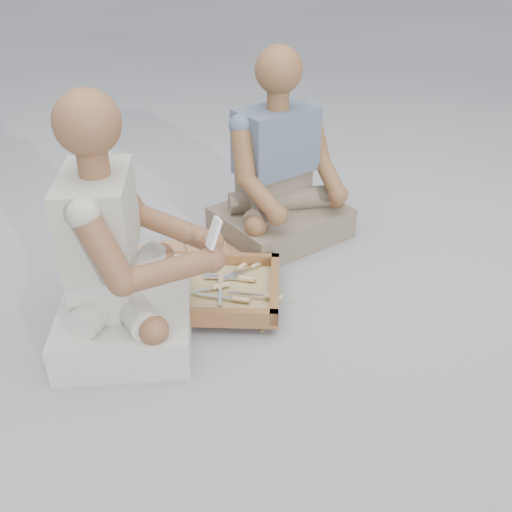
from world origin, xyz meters
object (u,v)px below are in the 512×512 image
object	(u,v)px
craftsman	(119,260)
companion	(280,179)
carved_panel	(184,264)
tool_tray	(211,289)

from	to	relation	value
craftsman	companion	world-z (taller)	craftsman
carved_panel	tool_tray	bearing A→B (deg)	-76.78
companion	tool_tray	bearing A→B (deg)	26.54
tool_tray	companion	bearing A→B (deg)	48.22
tool_tray	companion	size ratio (longest dim) A/B	0.72
carved_panel	craftsman	xyz separation A→B (m)	(-0.28, -0.40, 0.30)
craftsman	companion	distance (m)	0.98
tool_tray	carved_panel	bearing A→B (deg)	103.22
carved_panel	craftsman	world-z (taller)	craftsman
companion	craftsman	bearing A→B (deg)	15.39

